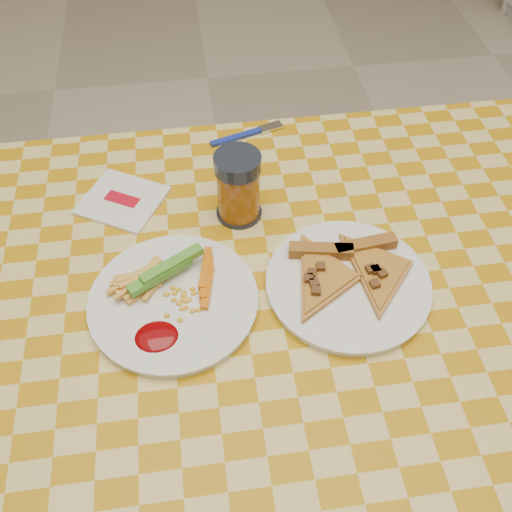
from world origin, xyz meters
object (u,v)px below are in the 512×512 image
object	(u,v)px
table	(278,335)
plate_right	(348,285)
plate_left	(174,302)
drink_glass	(238,187)

from	to	relation	value
table	plate_right	bearing A→B (deg)	12.24
table	plate_left	world-z (taller)	plate_left
plate_right	drink_glass	world-z (taller)	drink_glass
plate_left	plate_right	xyz separation A→B (m)	(0.26, -0.00, 0.00)
drink_glass	plate_left	bearing A→B (deg)	-124.39
plate_right	plate_left	bearing A→B (deg)	178.94
table	plate_right	world-z (taller)	plate_right
plate_left	drink_glass	bearing A→B (deg)	55.61
plate_left	plate_right	bearing A→B (deg)	-1.06
table	drink_glass	world-z (taller)	drink_glass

